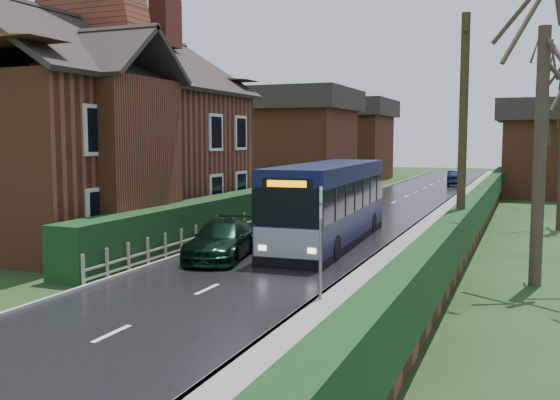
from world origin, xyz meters
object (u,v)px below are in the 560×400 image
at_px(bus, 329,204).
at_px(telegraph_pole, 463,141).
at_px(bus_stop_sign, 321,227).
at_px(car_green, 222,240).
at_px(brick_house, 96,128).
at_px(car_silver, 314,208).

xyz_separation_m(bus, telegraph_pole, (5.00, -2.55, 2.38)).
distance_m(bus_stop_sign, telegraph_pole, 6.62).
bearing_deg(car_green, bus, 48.12).
height_order(bus_stop_sign, telegraph_pole, telegraph_pole).
bearing_deg(brick_house, bus, 7.38).
height_order(car_silver, bus_stop_sign, bus_stop_sign).
bearing_deg(bus, telegraph_pole, -29.61).
xyz_separation_m(bus, car_silver, (-2.30, 5.14, -0.78)).
bearing_deg(car_green, telegraph_pole, 0.25).
height_order(brick_house, bus, brick_house).
bearing_deg(bus_stop_sign, telegraph_pole, 47.10).
bearing_deg(bus_stop_sign, car_silver, 90.75).
xyz_separation_m(car_silver, telegraph_pole, (7.30, -7.69, 3.16)).
distance_m(bus, telegraph_pole, 6.09).
distance_m(bus, car_green, 4.78).
xyz_separation_m(brick_house, telegraph_pole, (14.53, -1.31, -0.51)).
bearing_deg(brick_house, bus_stop_sign, -30.60).
distance_m(brick_house, car_silver, 10.31).
bearing_deg(bus_stop_sign, car_green, 119.91).
relative_size(bus, car_silver, 2.40).
bearing_deg(telegraph_pole, bus, 151.10).
relative_size(bus_stop_sign, telegraph_pole, 0.37).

